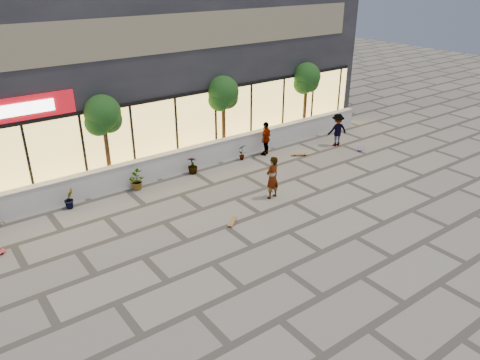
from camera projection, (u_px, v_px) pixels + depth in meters
ground at (289, 232)px, 16.72m from camera, size 80.00×80.00×0.00m
planter_wall at (188, 159)px, 21.61m from camera, size 22.00×0.42×1.04m
retail_building at (130, 59)px, 24.06m from camera, size 24.00×9.17×8.50m
shrub_b at (69, 199)px, 18.19m from camera, size 0.57×0.57×0.81m
shrub_c at (136, 181)px, 19.70m from camera, size 0.68×0.77×0.81m
shrub_d at (193, 165)px, 21.21m from camera, size 0.64×0.64×0.81m
shrub_e at (242, 152)px, 22.72m from camera, size 0.46×0.35×0.81m
tree_midwest at (103, 117)px, 19.20m from camera, size 1.60×1.50×3.92m
tree_mideast at (223, 95)px, 22.44m from camera, size 1.60×1.50×3.92m
tree_east at (306, 80)px, 25.40m from camera, size 1.60×1.50×3.92m
skater_center at (272, 178)px, 18.80m from camera, size 0.71×0.52×1.79m
skater_right_near at (266, 138)px, 23.15m from camera, size 1.08×0.84×1.71m
skater_right_far at (337, 130)px, 24.34m from camera, size 1.24×0.92×1.71m
skateboard_center at (232, 221)px, 17.24m from camera, size 0.69×0.61×0.09m
skateboard_right_near at (299, 154)px, 23.33m from camera, size 0.77×0.58×0.09m
skateboard_right_far at (360, 148)px, 24.12m from camera, size 0.75×0.62×0.09m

